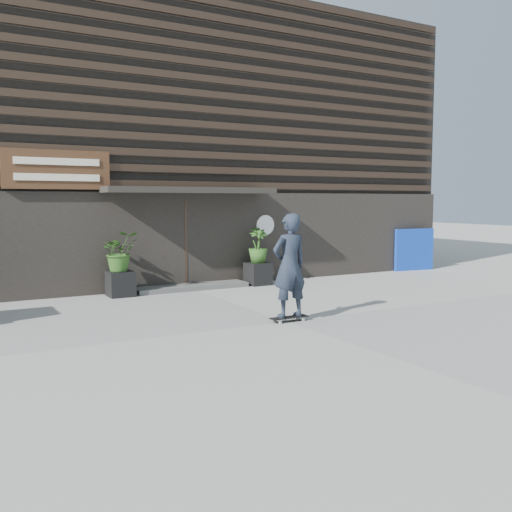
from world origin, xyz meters
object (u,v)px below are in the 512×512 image
blue_tarp (414,250)px  skateboarder (289,266)px  planter_pot_left (121,284)px  planter_pot_right (258,274)px

blue_tarp → skateboarder: skateboarder is taller
skateboarder → planter_pot_left: bearing=113.6°
planter_pot_left → planter_pot_right: size_ratio=1.00×
planter_pot_left → skateboarder: size_ratio=0.29×
planter_pot_left → planter_pot_right: 3.80m
blue_tarp → skateboarder: bearing=-141.9°
blue_tarp → skateboarder: size_ratio=0.71×
planter_pot_right → blue_tarp: size_ratio=0.41×
planter_pot_left → blue_tarp: bearing=1.7°
planter_pot_right → blue_tarp: bearing=2.8°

